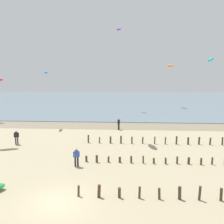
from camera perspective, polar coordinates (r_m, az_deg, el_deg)
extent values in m
plane|color=tan|center=(16.49, -13.01, -20.56)|extent=(160.00, 160.00, 0.00)
cube|color=#84755B|center=(37.69, -3.22, -3.33)|extent=(120.00, 5.30, 0.01)
cube|color=slate|center=(74.77, 0.11, 2.90)|extent=(160.00, 70.00, 0.10)
cylinder|color=#493C27|center=(16.78, -8.09, -18.37)|extent=(0.17, 0.18, 0.78)
cylinder|color=#4A3127|center=(16.52, -3.15, -18.56)|extent=(0.25, 0.25, 0.88)
cylinder|color=#3F3926|center=(16.49, 1.79, -18.92)|extent=(0.20, 0.23, 0.72)
cylinder|color=#493522|center=(16.50, 6.68, -18.77)|extent=(0.17, 0.18, 0.82)
cylinder|color=#473A2A|center=(16.60, 11.35, -18.80)|extent=(0.19, 0.19, 0.78)
cylinder|color=#413329|center=(16.85, 16.04, -18.30)|extent=(0.23, 0.21, 0.89)
cylinder|color=#4C3128|center=(17.11, 20.45, -17.93)|extent=(0.18, 0.18, 0.98)
cylinder|color=#3E3126|center=(17.57, 24.88, -17.65)|extent=(0.21, 0.21, 0.89)
cylinder|color=#4B392A|center=(22.62, -6.22, -11.18)|extent=(0.20, 0.22, 0.57)
cylinder|color=#4A3D28|center=(22.33, -3.70, -11.22)|extent=(0.24, 0.25, 0.72)
cylinder|color=#4E3727|center=(22.33, -0.84, -11.39)|extent=(0.20, 0.20, 0.58)
cylinder|color=#4B3229|center=(22.31, 1.90, -11.46)|extent=(0.22, 0.23, 0.54)
cylinder|color=#493425|center=(22.23, 4.67, -11.39)|extent=(0.19, 0.20, 0.67)
cylinder|color=#3F382A|center=(22.25, 7.56, -11.35)|extent=(0.16, 0.15, 0.72)
cylinder|color=#3D3B25|center=(22.34, 10.08, -11.56)|extent=(0.21, 0.20, 0.56)
cylinder|color=#403A2B|center=(22.47, 12.85, -11.46)|extent=(0.20, 0.20, 0.61)
cylinder|color=#463A2A|center=(22.78, 15.48, -11.16)|extent=(0.18, 0.20, 0.69)
cylinder|color=#423129|center=(22.99, 18.06, -11.16)|extent=(0.22, 0.23, 0.64)
cylinder|color=#493923|center=(23.21, 20.74, -11.12)|extent=(0.20, 0.21, 0.64)
cylinder|color=#49322B|center=(23.62, 23.07, -10.85)|extent=(0.17, 0.18, 0.68)
cylinder|color=#453126|center=(28.46, -5.74, -6.49)|extent=(0.20, 0.19, 0.97)
cylinder|color=#3E352C|center=(28.26, -3.05, -6.80)|extent=(0.18, 0.15, 0.74)
cylinder|color=#463C27|center=(28.16, -0.36, -6.75)|extent=(0.23, 0.21, 0.83)
cylinder|color=#413326|center=(28.10, 2.18, -6.68)|extent=(0.22, 0.21, 0.94)
cylinder|color=#473A29|center=(28.10, 4.84, -6.80)|extent=(0.18, 0.20, 0.85)
cylinder|color=#4C3327|center=(28.27, 7.44, -6.79)|extent=(0.19, 0.19, 0.82)
cylinder|color=#3E3127|center=(28.30, 10.29, -6.75)|extent=(0.17, 0.14, 0.90)
cylinder|color=#4D3828|center=(28.46, 12.79, -6.78)|extent=(0.18, 0.19, 0.86)
cylinder|color=#423627|center=(28.70, 15.33, -6.62)|extent=(0.20, 0.23, 0.99)
cylinder|color=#433327|center=(29.01, 17.94, -6.68)|extent=(0.23, 0.23, 0.88)
cylinder|color=#403C28|center=(29.48, 20.32, -6.54)|extent=(0.25, 0.24, 0.91)
cylinder|color=#413B27|center=(29.80, 22.66, -6.56)|extent=(0.21, 0.22, 0.85)
cylinder|color=#3D342B|center=(30.25, 25.14, -6.41)|extent=(0.20, 0.19, 0.93)
cylinder|color=#232328|center=(34.97, 1.72, -3.57)|extent=(0.16, 0.16, 0.88)
cylinder|color=#232328|center=(34.78, 1.55, -3.64)|extent=(0.16, 0.16, 0.88)
cube|color=black|center=(34.72, 1.64, -2.41)|extent=(0.36, 0.42, 0.60)
sphere|color=#9E7051|center=(34.64, 1.64, -1.73)|extent=(0.22, 0.22, 0.22)
cylinder|color=black|center=(34.94, 1.82, -2.42)|extent=(0.09, 0.09, 0.52)
cylinder|color=black|center=(34.53, 1.45, -2.56)|extent=(0.09, 0.09, 0.52)
cylinder|color=#383842|center=(29.82, -21.84, -6.46)|extent=(0.16, 0.16, 0.88)
cylinder|color=#383842|center=(29.84, -22.26, -6.48)|extent=(0.16, 0.16, 0.88)
cube|color=black|center=(29.65, -22.13, -5.09)|extent=(0.41, 0.33, 0.60)
sphere|color=beige|center=(29.55, -22.18, -4.30)|extent=(0.22, 0.22, 0.22)
cylinder|color=black|center=(29.64, -21.66, -5.17)|extent=(0.09, 0.09, 0.52)
cylinder|color=black|center=(29.69, -22.59, -5.20)|extent=(0.09, 0.09, 0.52)
cylinder|color=#232328|center=(21.57, -8.27, -11.80)|extent=(0.16, 0.16, 0.88)
cylinder|color=#232328|center=(21.56, -8.86, -11.83)|extent=(0.16, 0.16, 0.88)
cube|color=#2D4CA5|center=(21.31, -8.61, -9.96)|extent=(0.41, 0.31, 0.60)
sphere|color=beige|center=(21.18, -8.64, -8.88)|extent=(0.22, 0.22, 0.22)
cylinder|color=#2D4CA5|center=(21.34, -7.95, -10.05)|extent=(0.09, 0.09, 0.52)
cylinder|color=#2D4CA5|center=(21.32, -9.26, -10.11)|extent=(0.09, 0.09, 0.52)
ellipsoid|color=#19B2B7|center=(30.06, 22.73, 11.59)|extent=(1.46, 2.40, 0.66)
ellipsoid|color=purple|center=(55.12, 1.67, 19.33)|extent=(1.55, 2.15, 0.33)
ellipsoid|color=orange|center=(60.54, 13.89, 10.83)|extent=(1.71, 3.33, 0.59)
ellipsoid|color=#2384D1|center=(37.40, -15.76, 9.21)|extent=(0.93, 1.90, 0.52)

